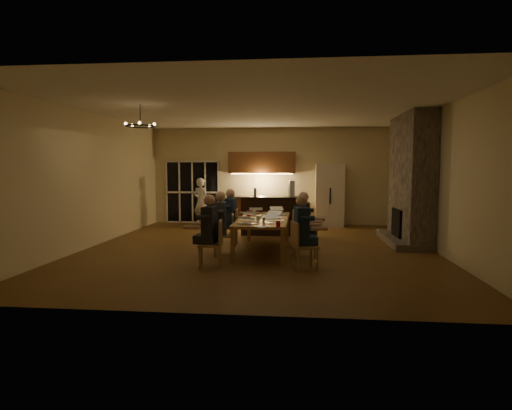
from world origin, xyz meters
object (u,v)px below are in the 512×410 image
(can_silver, at_px, (264,220))
(plate_far, at_px, (283,215))
(person_left_near, at_px, (210,231))
(standing_person, at_px, (201,202))
(mug_mid, at_px, (270,214))
(dining_table, at_px, (263,235))
(person_left_mid, at_px, (221,223))
(chair_left_far, at_px, (229,227))
(laptop_f, at_px, (277,209))
(laptop_b, at_px, (273,218))
(redcup_near, at_px, (278,224))
(bar_bottle, at_px, (255,192))
(mug_front, at_px, (258,218))
(chair_right_far, at_px, (302,228))
(chair_right_mid, at_px, (305,236))
(can_cola, at_px, (261,210))
(chair_left_near, at_px, (210,244))
(plate_near, at_px, (278,221))
(person_right_mid, at_px, (303,224))
(refrigerator, at_px, (329,195))
(person_right_near, at_px, (301,232))
(mug_back, at_px, (254,213))
(chair_right_near, at_px, (305,246))
(laptop_d, at_px, (273,214))
(person_left_far, at_px, (230,217))
(bar_blender, at_px, (292,189))
(chair_left_mid, at_px, (224,235))
(redcup_far, at_px, (275,210))
(plate_left, at_px, (242,223))
(bar_island, at_px, (273,216))
(laptop_a, at_px, (250,218))
(laptop_e, at_px, (256,209))
(chandelier, at_px, (140,126))
(laptop_c, at_px, (250,213))

(can_silver, relative_size, plate_far, 0.45)
(person_left_near, relative_size, can_silver, 11.50)
(standing_person, bearing_deg, mug_mid, 149.41)
(dining_table, relative_size, standing_person, 1.80)
(dining_table, bearing_deg, person_left_mid, -148.29)
(chair_left_far, distance_m, person_left_near, 2.29)
(laptop_f, xyz_separation_m, can_silver, (-0.19, -1.72, -0.05))
(laptop_b, distance_m, laptop_f, 1.81)
(plate_far, bearing_deg, redcup_near, -90.51)
(bar_bottle, bearing_deg, mug_front, -82.63)
(chair_right_far, distance_m, can_silver, 1.65)
(chair_right_mid, height_order, can_cola, chair_right_mid)
(chair_left_near, bearing_deg, chair_right_far, 135.14)
(chair_left_near, height_order, plate_near, chair_left_near)
(person_right_mid, bearing_deg, refrigerator, -0.70)
(plate_far, bearing_deg, person_right_near, -79.18)
(mug_back, height_order, can_cola, can_cola)
(chair_left_near, relative_size, chair_right_near, 1.00)
(chair_left_far, xyz_separation_m, laptop_d, (1.13, -0.76, 0.42))
(standing_person, height_order, can_cola, standing_person)
(person_left_far, height_order, mug_mid, person_left_far)
(person_left_far, height_order, bar_blender, bar_blender)
(chair_left_mid, relative_size, bar_bottle, 3.71)
(dining_table, bearing_deg, standing_person, 120.99)
(person_left_mid, distance_m, standing_person, 4.69)
(bar_bottle, bearing_deg, chair_right_mid, -64.54)
(laptop_f, height_order, mug_mid, laptop_f)
(redcup_far, distance_m, plate_left, 2.41)
(chair_right_far, distance_m, mug_back, 1.22)
(chair_left_far, distance_m, plate_left, 1.75)
(bar_island, height_order, laptop_d, bar_island)
(person_left_far, xyz_separation_m, laptop_a, (0.65, -1.56, 0.17))
(chair_left_far, xyz_separation_m, laptop_b, (1.18, -1.51, 0.42))
(bar_island, relative_size, can_silver, 15.15)
(mug_front, relative_size, bar_bottle, 0.42)
(standing_person, relative_size, redcup_far, 13.01)
(chair_left_near, distance_m, person_right_mid, 2.11)
(chair_right_far, relative_size, can_silver, 7.42)
(plate_far, height_order, bar_bottle, bar_bottle)
(bar_island, relative_size, person_right_mid, 1.32)
(mug_front, bearing_deg, laptop_e, 97.73)
(person_left_near, height_order, bar_bottle, person_left_near)
(standing_person, distance_m, laptop_b, 5.42)
(chandelier, relative_size, bar_blender, 1.43)
(person_left_far, relative_size, laptop_c, 4.31)
(dining_table, bearing_deg, person_left_near, -119.10)
(person_left_mid, bearing_deg, plate_left, 41.94)
(chair_left_mid, relative_size, can_silver, 7.42)
(laptop_c, distance_m, laptop_e, 1.03)
(person_left_mid, bearing_deg, refrigerator, 142.77)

